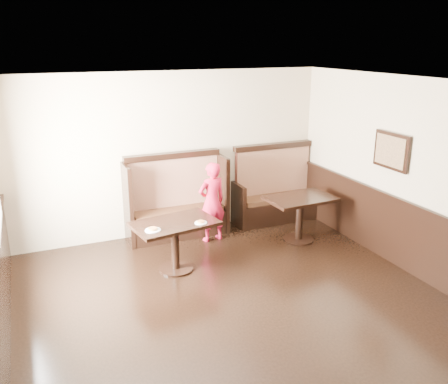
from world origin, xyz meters
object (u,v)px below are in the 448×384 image
booth_main (176,206)px  child (212,202)px  booth_neighbor (275,195)px  table_main (175,233)px  table_neighbor (300,208)px

booth_main → child: (0.48, -0.46, 0.16)m
booth_neighbor → child: (-1.47, -0.46, 0.20)m
booth_main → table_main: bearing=-108.3°
booth_main → table_neighbor: booth_main is taller
table_main → table_neighbor: size_ratio=1.13×
booth_neighbor → table_main: booth_neighbor is taller
booth_neighbor → table_main: bearing=-151.6°
booth_main → table_neighbor: (1.84, -1.06, 0.05)m
booth_main → table_neighbor: 2.12m
table_main → child: bearing=33.0°
booth_neighbor → table_neighbor: bearing=-96.1°
child → booth_main: bearing=-53.5°
booth_main → table_main: 1.36m
table_main → table_neighbor: 2.28m
booth_main → child: size_ratio=1.28×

